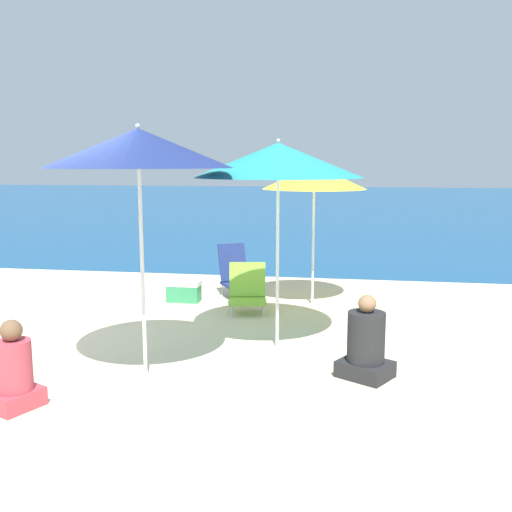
{
  "coord_description": "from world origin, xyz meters",
  "views": [
    {
      "loc": [
        3.21,
        -5.58,
        2.09
      ],
      "look_at": [
        2.16,
        0.97,
        1.0
      ],
      "focal_mm": 40.0,
      "sensor_mm": 36.0,
      "label": 1
    }
  ],
  "objects_px": {
    "beach_umbrella_yellow": "(314,177)",
    "beach_chair_navy": "(235,273)",
    "cooler_box": "(184,291)",
    "beach_umbrella_teal": "(278,160)",
    "beach_chair_lime": "(248,290)",
    "person_seated_far": "(14,373)",
    "beach_umbrella_navy": "(138,148)",
    "person_seated_near": "(366,345)"
  },
  "relations": [
    {
      "from": "beach_umbrella_navy",
      "to": "person_seated_far",
      "type": "relative_size",
      "value": 3.12
    },
    {
      "from": "person_seated_far",
      "to": "beach_umbrella_navy",
      "type": "bearing_deg",
      "value": 68.25
    },
    {
      "from": "person_seated_far",
      "to": "beach_chair_navy",
      "type": "bearing_deg",
      "value": 100.76
    },
    {
      "from": "person_seated_far",
      "to": "person_seated_near",
      "type": "bearing_deg",
      "value": 46.25
    },
    {
      "from": "beach_umbrella_teal",
      "to": "beach_chair_navy",
      "type": "distance_m",
      "value": 3.12
    },
    {
      "from": "beach_umbrella_yellow",
      "to": "beach_umbrella_navy",
      "type": "xyz_separation_m",
      "value": [
        -1.43,
        -3.24,
        0.34
      ]
    },
    {
      "from": "beach_umbrella_navy",
      "to": "person_seated_near",
      "type": "height_order",
      "value": "beach_umbrella_navy"
    },
    {
      "from": "beach_umbrella_yellow",
      "to": "beach_chair_navy",
      "type": "relative_size",
      "value": 2.56
    },
    {
      "from": "beach_chair_navy",
      "to": "person_seated_near",
      "type": "bearing_deg",
      "value": -90.6
    },
    {
      "from": "beach_umbrella_yellow",
      "to": "cooler_box",
      "type": "xyz_separation_m",
      "value": [
        -1.94,
        -0.15,
        -1.72
      ]
    },
    {
      "from": "beach_umbrella_navy",
      "to": "beach_umbrella_teal",
      "type": "relative_size",
      "value": 1.04
    },
    {
      "from": "cooler_box",
      "to": "beach_chair_navy",
      "type": "bearing_deg",
      "value": 33.37
    },
    {
      "from": "beach_umbrella_navy",
      "to": "person_seated_near",
      "type": "xyz_separation_m",
      "value": [
        2.13,
        0.37,
        -1.89
      ]
    },
    {
      "from": "beach_chair_lime",
      "to": "person_seated_near",
      "type": "bearing_deg",
      "value": -65.78
    },
    {
      "from": "beach_umbrella_yellow",
      "to": "person_seated_near",
      "type": "xyz_separation_m",
      "value": [
        0.7,
        -2.87,
        -1.55
      ]
    },
    {
      "from": "beach_umbrella_navy",
      "to": "beach_chair_lime",
      "type": "height_order",
      "value": "beach_umbrella_navy"
    },
    {
      "from": "beach_umbrella_navy",
      "to": "beach_umbrella_teal",
      "type": "xyz_separation_m",
      "value": [
        1.16,
        1.14,
        -0.1
      ]
    },
    {
      "from": "beach_chair_navy",
      "to": "beach_chair_lime",
      "type": "relative_size",
      "value": 1.2
    },
    {
      "from": "beach_chair_lime",
      "to": "person_seated_far",
      "type": "relative_size",
      "value": 0.87
    },
    {
      "from": "beach_chair_navy",
      "to": "person_seated_far",
      "type": "relative_size",
      "value": 1.05
    },
    {
      "from": "beach_umbrella_yellow",
      "to": "cooler_box",
      "type": "distance_m",
      "value": 2.6
    },
    {
      "from": "beach_umbrella_yellow",
      "to": "beach_umbrella_teal",
      "type": "xyz_separation_m",
      "value": [
        -0.27,
        -2.09,
        0.24
      ]
    },
    {
      "from": "beach_umbrella_teal",
      "to": "person_seated_near",
      "type": "bearing_deg",
      "value": -38.59
    },
    {
      "from": "beach_umbrella_navy",
      "to": "person_seated_near",
      "type": "distance_m",
      "value": 2.87
    },
    {
      "from": "beach_chair_navy",
      "to": "beach_umbrella_navy",
      "type": "bearing_deg",
      "value": -124.97
    },
    {
      "from": "beach_chair_navy",
      "to": "cooler_box",
      "type": "bearing_deg",
      "value": -178.49
    },
    {
      "from": "beach_chair_lime",
      "to": "person_seated_far",
      "type": "xyz_separation_m",
      "value": [
        -1.41,
        -3.49,
        0.01
      ]
    },
    {
      "from": "beach_chair_lime",
      "to": "person_seated_near",
      "type": "height_order",
      "value": "person_seated_near"
    },
    {
      "from": "person_seated_near",
      "to": "beach_chair_lime",
      "type": "bearing_deg",
      "value": 65.78
    },
    {
      "from": "beach_umbrella_yellow",
      "to": "cooler_box",
      "type": "bearing_deg",
      "value": -175.6
    },
    {
      "from": "person_seated_near",
      "to": "person_seated_far",
      "type": "height_order",
      "value": "person_seated_near"
    },
    {
      "from": "beach_chair_navy",
      "to": "cooler_box",
      "type": "xyz_separation_m",
      "value": [
        -0.71,
        -0.47,
        -0.22
      ]
    },
    {
      "from": "beach_umbrella_yellow",
      "to": "person_seated_far",
      "type": "xyz_separation_m",
      "value": [
        -2.29,
        -4.07,
        -1.56
      ]
    },
    {
      "from": "beach_umbrella_teal",
      "to": "beach_chair_navy",
      "type": "height_order",
      "value": "beach_umbrella_teal"
    },
    {
      "from": "beach_umbrella_teal",
      "to": "cooler_box",
      "type": "bearing_deg",
      "value": 130.7
    },
    {
      "from": "beach_umbrella_yellow",
      "to": "beach_umbrella_navy",
      "type": "relative_size",
      "value": 0.86
    },
    {
      "from": "beach_umbrella_navy",
      "to": "beach_chair_lime",
      "type": "distance_m",
      "value": 3.32
    },
    {
      "from": "person_seated_near",
      "to": "cooler_box",
      "type": "relative_size",
      "value": 1.65
    },
    {
      "from": "person_seated_near",
      "to": "cooler_box",
      "type": "bearing_deg",
      "value": 75.37
    },
    {
      "from": "beach_umbrella_teal",
      "to": "person_seated_far",
      "type": "xyz_separation_m",
      "value": [
        -2.02,
        -1.98,
        -1.8
      ]
    },
    {
      "from": "beach_chair_navy",
      "to": "person_seated_near",
      "type": "xyz_separation_m",
      "value": [
        1.93,
        -3.18,
        -0.05
      ]
    },
    {
      "from": "beach_umbrella_teal",
      "to": "person_seated_far",
      "type": "distance_m",
      "value": 3.35
    }
  ]
}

